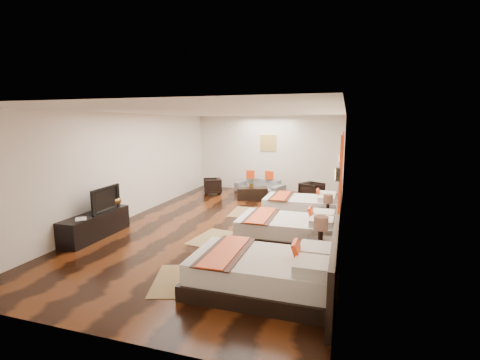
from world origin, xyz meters
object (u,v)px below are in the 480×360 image
(armchair_left, at_px, (212,186))
(armchair_right, at_px, (312,191))
(tv_console, at_px, (95,225))
(coffee_table, at_px, (252,193))
(nightstand_b, at_px, (327,217))
(nightstand_a, at_px, (320,250))
(bed_near, at_px, (264,273))
(book, at_px, (75,220))
(table_plant, at_px, (252,183))
(bed_mid, at_px, (288,230))
(figurine, at_px, (114,199))
(tv, at_px, (102,199))
(bed_far, at_px, (302,206))
(sofa, at_px, (260,186))

(armchair_left, bearing_deg, armchair_right, 63.96)
(tv_console, xyz_separation_m, coffee_table, (2.35, 4.74, -0.08))
(nightstand_b, height_order, tv_console, nightstand_b)
(nightstand_b, relative_size, armchair_left, 1.34)
(nightstand_a, relative_size, armchair_right, 1.42)
(bed_near, relative_size, armchair_left, 3.54)
(book, distance_m, table_plant, 5.82)
(bed_near, relative_size, book, 7.72)
(bed_mid, bearing_deg, book, -160.03)
(armchair_left, distance_m, table_plant, 1.66)
(tv_console, bearing_deg, nightstand_a, -2.11)
(nightstand_a, height_order, book, nightstand_a)
(nightstand_b, distance_m, figurine, 5.20)
(tv, xyz_separation_m, armchair_left, (0.70, 4.95, -0.55))
(coffee_table, bearing_deg, bed_near, -73.07)
(book, distance_m, figurine, 1.26)
(armchair_right, xyz_separation_m, coffee_table, (-1.93, -0.45, -0.10))
(tv, bearing_deg, book, 173.07)
(bed_near, xyz_separation_m, tv, (-4.15, 1.53, 0.54))
(tv, relative_size, figurine, 2.62)
(bed_near, bearing_deg, armchair_left, 118.00)
(nightstand_a, bearing_deg, coffee_table, 117.76)
(armchair_left, bearing_deg, bed_far, 34.02)
(armchair_left, bearing_deg, tv_console, -34.62)
(sofa, xyz_separation_m, coffee_table, (-0.00, -1.05, -0.07))
(armchair_right, bearing_deg, armchair_left, 119.05)
(bed_far, bearing_deg, coffee_table, 140.27)
(nightstand_b, height_order, figurine, figurine)
(armchair_right, bearing_deg, book, 172.10)
(nightstand_b, bearing_deg, armchair_left, 144.76)
(bed_near, bearing_deg, tv, 159.70)
(nightstand_b, relative_size, tv_console, 0.47)
(bed_mid, xyz_separation_m, armchair_right, (0.09, 4.24, 0.02))
(tv_console, distance_m, figurine, 0.82)
(armchair_left, relative_size, coffee_table, 0.63)
(nightstand_a, bearing_deg, bed_far, 102.46)
(tv, height_order, sofa, tv)
(armchair_right, relative_size, table_plant, 2.34)
(table_plant, bearing_deg, bed_near, -72.95)
(nightstand_b, bearing_deg, tv_console, -155.98)
(book, bearing_deg, armchair_left, 82.57)
(bed_near, relative_size, nightstand_b, 2.65)
(nightstand_a, bearing_deg, armchair_left, 128.11)
(tv, distance_m, book, 0.84)
(bed_mid, xyz_separation_m, nightstand_a, (0.75, -1.13, 0.05))
(nightstand_b, xyz_separation_m, armchair_right, (-0.66, 2.99, 0.01))
(nightstand_b, distance_m, table_plant, 3.66)
(bed_near, xyz_separation_m, tv_console, (-4.20, 1.32, -0.02))
(nightstand_b, height_order, armchair_right, nightstand_b)
(bed_near, height_order, tv_console, bed_near)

